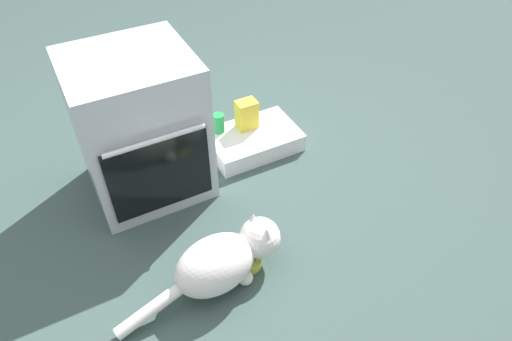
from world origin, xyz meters
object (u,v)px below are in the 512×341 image
food_bowl (249,261)px  snack_bag (247,115)px  oven (140,128)px  cat (224,260)px  pantry_cabinet (253,140)px  soda_can (219,123)px

food_bowl → snack_bag: 0.94m
oven → food_bowl: size_ratio=6.71×
cat → pantry_cabinet: bearing=47.8°
food_bowl → soda_can: (0.24, 0.87, 0.15)m
food_bowl → soda_can: soda_can is taller
soda_can → food_bowl: bearing=-105.6°
pantry_cabinet → food_bowl: (-0.41, -0.76, -0.03)m
snack_bag → soda_can: snack_bag is taller
pantry_cabinet → snack_bag: 0.16m
snack_bag → cat: bearing=-122.7°
snack_bag → pantry_cabinet: bearing=-84.9°
snack_bag → food_bowl: bearing=-116.2°
food_bowl → cat: 0.18m
oven → soda_can: oven is taller
oven → pantry_cabinet: bearing=0.5°
oven → snack_bag: 0.67m
cat → soda_can: (0.38, 0.88, 0.03)m
pantry_cabinet → cat: cat is taller
cat → snack_bag: size_ratio=4.51×
cat → snack_bag: snack_bag is taller
soda_can → oven: bearing=-166.6°
pantry_cabinet → soda_can: soda_can is taller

